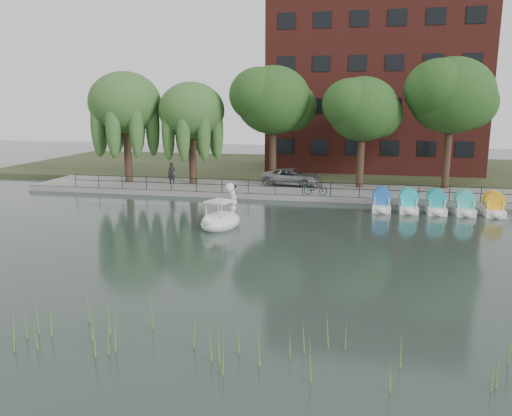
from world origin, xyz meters
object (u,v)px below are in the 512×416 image
(minivan, at_px, (292,176))
(bicycle, at_px, (315,188))
(pedestrian, at_px, (172,172))
(swan_boat, at_px, (221,218))

(minivan, distance_m, bicycle, 4.56)
(minivan, height_order, pedestrian, pedestrian)
(bicycle, height_order, pedestrian, pedestrian)
(bicycle, bearing_deg, swan_boat, 162.86)
(minivan, relative_size, swan_boat, 1.67)
(minivan, xyz_separation_m, pedestrian, (-9.70, -1.33, 0.22))
(minivan, distance_m, swan_boat, 13.24)
(bicycle, distance_m, swan_boat, 10.14)
(pedestrian, bearing_deg, minivan, 6.37)
(minivan, bearing_deg, bicycle, -141.93)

